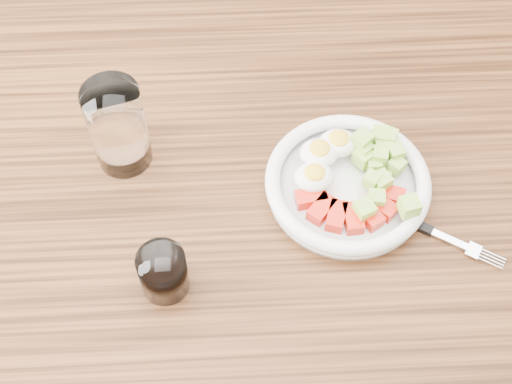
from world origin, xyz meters
The scene contains 6 objects.
ground centered at (0.00, 0.00, 0.00)m, with size 4.00×4.00×0.00m, color brown.
dining_table centered at (0.00, 0.00, 0.67)m, with size 1.50×0.90×0.77m.
bowl centered at (0.12, 0.03, 0.79)m, with size 0.23×0.23×0.06m.
fork centered at (0.20, -0.04, 0.77)m, with size 0.17×0.11×0.01m.
water_glass centered at (-0.19, 0.10, 0.84)m, with size 0.08×0.08×0.14m, color white.
coffee_glass centered at (-0.13, -0.10, 0.80)m, with size 0.06×0.06×0.07m.
Camera 1 is at (-0.03, -0.50, 1.60)m, focal length 50.00 mm.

